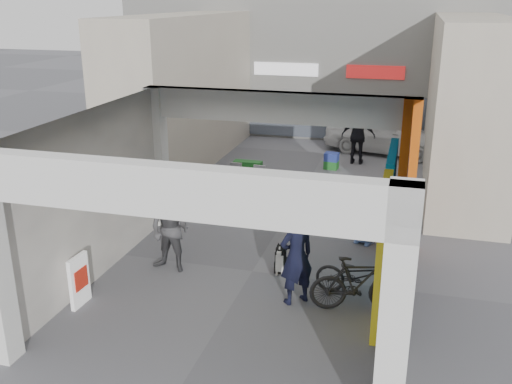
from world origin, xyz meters
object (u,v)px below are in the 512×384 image
(man_back_turned, at_px, (170,230))
(produce_stand, at_px, (247,175))
(man_elderly, at_px, (366,213))
(bicycle_front, at_px, (359,276))
(cafe_set, at_px, (237,185))
(man_crates, at_px, (358,136))
(white_van, at_px, (385,133))
(border_collie, at_px, (281,261))
(man_with_dog, at_px, (297,256))
(bicycle_rear, at_px, (358,283))

(man_back_turned, bearing_deg, produce_stand, 98.79)
(man_elderly, height_order, bicycle_front, man_elderly)
(cafe_set, relative_size, man_crates, 0.70)
(man_back_turned, relative_size, white_van, 0.42)
(man_elderly, bearing_deg, white_van, 113.98)
(border_collie, height_order, man_crates, man_crates)
(cafe_set, xyz_separation_m, man_with_dog, (2.93, -5.68, 0.66))
(man_back_turned, xyz_separation_m, man_elderly, (3.83, 2.55, -0.16))
(man_crates, relative_size, bicycle_front, 1.17)
(white_van, bearing_deg, cafe_set, 159.42)
(man_back_turned, distance_m, man_elderly, 4.60)
(man_back_turned, distance_m, bicycle_front, 3.97)
(man_crates, bearing_deg, cafe_set, 55.49)
(man_crates, bearing_deg, produce_stand, 47.50)
(border_collie, xyz_separation_m, bicycle_front, (1.66, -0.57, 0.16))
(man_crates, bearing_deg, bicycle_front, 97.23)
(man_with_dog, height_order, bicycle_front, man_with_dog)
(produce_stand, bearing_deg, cafe_set, -103.47)
(produce_stand, height_order, man_crates, man_crates)
(border_collie, height_order, man_back_turned, man_back_turned)
(man_with_dog, height_order, man_back_turned, man_with_dog)
(border_collie, height_order, bicycle_rear, bicycle_rear)
(border_collie, bearing_deg, produce_stand, 114.51)
(white_van, bearing_deg, man_crates, 166.96)
(produce_stand, relative_size, man_with_dog, 0.56)
(man_with_dog, xyz_separation_m, white_van, (0.95, 11.66, -0.21))
(bicycle_front, relative_size, white_van, 0.39)
(man_back_turned, xyz_separation_m, white_van, (3.77, 11.05, -0.18))
(produce_stand, height_order, man_elderly, man_elderly)
(cafe_set, height_order, bicycle_front, bicycle_front)
(bicycle_front, bearing_deg, border_collie, 75.83)
(man_crates, height_order, white_van, man_crates)
(border_collie, relative_size, man_elderly, 0.46)
(produce_stand, bearing_deg, border_collie, -81.12)
(man_elderly, relative_size, white_van, 0.35)
(man_crates, xyz_separation_m, bicycle_rear, (1.03, -9.90, -0.45))
(bicycle_rear, height_order, white_van, white_van)
(bicycle_front, bearing_deg, man_with_dog, 120.33)
(produce_stand, distance_m, man_crates, 4.50)
(border_collie, xyz_separation_m, man_elderly, (1.56, 2.05, 0.48))
(man_with_dog, bearing_deg, man_crates, -133.62)
(white_van, bearing_deg, produce_stand, 154.15)
(bicycle_rear, bearing_deg, cafe_set, 21.04)
(produce_stand, height_order, border_collie, border_collie)
(man_elderly, height_order, man_crates, man_crates)
(man_crates, relative_size, bicycle_rear, 1.11)
(bicycle_front, xyz_separation_m, white_van, (-0.17, 11.13, 0.30))
(cafe_set, distance_m, man_with_dog, 6.43)
(bicycle_front, distance_m, white_van, 11.13)
(border_collie, distance_m, white_van, 10.67)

